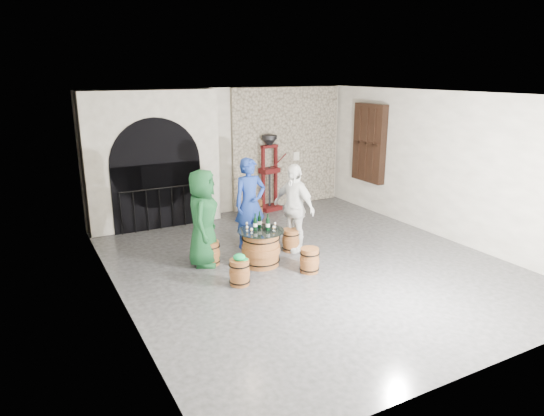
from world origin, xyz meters
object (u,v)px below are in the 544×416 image
person_green (203,218)px  wine_bottle_left (255,223)px  person_blue (250,203)px  wine_bottle_center (268,224)px  barrel_stool_near_right (309,260)px  barrel_stool_right (291,240)px  barrel_stool_left (211,253)px  barrel_stool_far (251,237)px  wine_bottle_right (260,221)px  side_barrel (254,213)px  corking_press (270,167)px  barrel_stool_near_left (240,272)px  barrel_table (261,248)px  person_white (294,208)px

person_green → wine_bottle_left: person_green is taller
person_blue → wine_bottle_center: bearing=-96.0°
barrel_stool_near_right → barrel_stool_right: bearing=76.9°
barrel_stool_left → barrel_stool_far: 1.18m
person_blue → wine_bottle_right: bearing=-102.4°
barrel_stool_left → wine_bottle_left: wine_bottle_left is taller
barrel_stool_right → person_blue: person_blue is taller
barrel_stool_far → wine_bottle_left: bearing=-110.2°
person_green → barrel_stool_right: bearing=-64.4°
person_blue → wine_bottle_right: 0.85m
wine_bottle_left → person_blue: bearing=70.1°
side_barrel → corking_press: bearing=45.7°
person_green → wine_bottle_right: person_green is taller
person_green → wine_bottle_center: person_green is taller
barrel_stool_right → barrel_stool_near_left: size_ratio=1.00×
barrel_stool_left → barrel_stool_near_left: bearing=-84.6°
barrel_table → wine_bottle_center: bearing=-18.9°
barrel_stool_right → corking_press: 3.25m
barrel_stool_near_left → wine_bottle_left: 1.14m
barrel_table → wine_bottle_right: 0.51m
wine_bottle_center → barrel_stool_right: bearing=29.2°
person_green → wine_bottle_right: bearing=-79.8°
barrel_stool_left → side_barrel: (1.86, 1.87, 0.06)m
wine_bottle_center → wine_bottle_right: same height
person_green → wine_bottle_center: (1.07, -0.58, -0.11)m
person_green → wine_bottle_left: bearing=-86.9°
barrel_table → barrel_stool_far: barrel_table is taller
wine_bottle_left → barrel_stool_left: bearing=152.9°
barrel_stool_left → corking_press: corking_press is taller
person_blue → person_white: person_blue is taller
person_white → wine_bottle_left: person_white is taller
person_blue → barrel_stool_far: bearing=-103.5°
person_white → wine_bottle_center: person_white is taller
barrel_table → corking_press: corking_press is taller
side_barrel → person_blue: bearing=-119.2°
barrel_stool_left → side_barrel: 2.63m
barrel_stool_right → wine_bottle_right: (-0.83, -0.22, 0.59)m
barrel_stool_near_right → barrel_table: bearing=130.6°
barrel_stool_far → wine_bottle_center: 1.15m
person_white → barrel_table: bearing=-83.0°
barrel_stool_near_left → corking_press: bearing=55.7°
barrel_stool_right → wine_bottle_left: size_ratio=1.42×
person_blue → wine_bottle_center: person_blue is taller
wine_bottle_center → person_white: bearing=28.7°
barrel_stool_near_left → wine_bottle_center: 1.20m
barrel_stool_far → wine_bottle_left: size_ratio=1.42×
barrel_stool_left → person_blue: person_blue is taller
barrel_stool_right → corking_press: size_ratio=0.23×
side_barrel → person_green: bearing=-137.3°
barrel_stool_right → barrel_table: bearing=-156.8°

